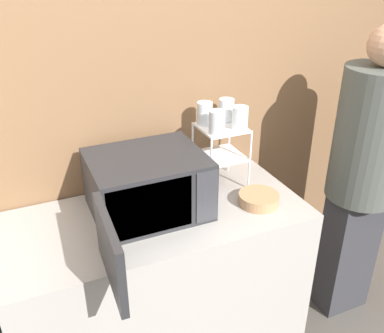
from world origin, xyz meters
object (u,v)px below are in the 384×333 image
Objects in this scene: glass_front_left at (217,122)px; glass_front_right at (240,118)px; microwave at (146,187)px; bowl at (259,199)px; person at (364,168)px; dish_rack at (221,143)px; glass_back_right at (226,110)px; glass_back_left at (205,113)px.

glass_front_right is at bearing 2.61° from glass_front_left.
glass_front_right is at bearing 6.56° from microwave.
glass_front_left reaches higher than bowl.
glass_front_left is at bearing 126.03° from bowl.
microwave is at bearing 171.69° from person.
bowl is (0.14, -0.20, -0.36)m from glass_front_left.
glass_front_right is at bearing 93.21° from bowl.
glass_back_right is at bearing 47.80° from dish_rack.
dish_rack is (0.46, 0.13, 0.09)m from microwave.
glass_back_right is at bearing 0.97° from glass_back_left.
person is at bearing -2.55° from bowl.
glass_front_left and glass_back_right have the same top height.
dish_rack is 1.64× the size of bowl.
glass_back_left reaches higher than bowl.
microwave is at bearing -153.79° from glass_back_left.
glass_front_right is at bearing 160.51° from person.
glass_front_right is 0.19m from glass_back_left.
glass_back_right is 1.00× the size of glass_back_left.
glass_front_right reaches higher than dish_rack.
bowl is at bearing -86.79° from glass_front_right.
bowl is at bearing -15.04° from microwave.
dish_rack is at bearing 47.87° from glass_front_left.
microwave is at bearing -164.60° from dish_rack.
dish_rack is at bearing 157.68° from person.
glass_back_right is at bearing 92.81° from bowl.
glass_back_left is at bearing 134.97° from glass_front_right.
person is (0.66, -0.23, -0.31)m from glass_front_right.
dish_rack reaches higher than bowl.
dish_rack is 2.81× the size of glass_front_left.
glass_back_left is at bearing -179.03° from glass_back_right.
dish_rack is 2.81× the size of glass_back_left.
glass_back_right is at bearing 20.59° from microwave.
person reaches higher than glass_front_left.
person reaches higher than bowl.
glass_front_left reaches higher than dish_rack.
glass_front_right is at bearing -43.77° from dish_rack.
microwave is 4.23× the size of bowl.
glass_front_right is 0.59× the size of bowl.
bowl is 0.65m from person.
glass_back_left is at bearing 113.14° from bowl.
microwave is 0.61m from glass_back_right.
dish_rack is at bearing 106.46° from bowl.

